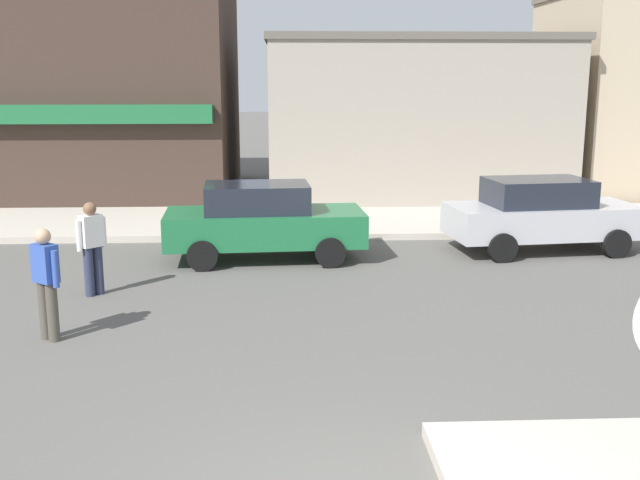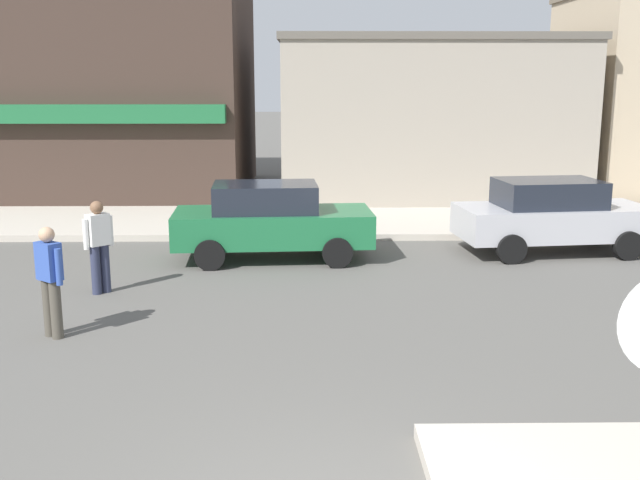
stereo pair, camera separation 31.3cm
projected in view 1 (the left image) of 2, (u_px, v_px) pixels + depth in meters
kerb_far at (311, 222)px, 19.01m from camera, size 80.00×4.00×0.15m
parked_car_nearest at (263, 220)px, 15.21m from camera, size 4.10×2.07×1.56m
parked_car_second at (541, 214)px, 15.95m from camera, size 4.17×2.22×1.56m
pedestrian_crossing_near at (46, 281)px, 10.44m from camera, size 0.49×0.41×1.61m
pedestrian_crossing_far at (92, 246)px, 12.64m from camera, size 0.46×0.45×1.61m
building_corner_shop at (90, 58)px, 23.64m from camera, size 9.14×8.42×8.52m
building_storefront_left_near at (407, 117)px, 23.83m from camera, size 8.85×7.45×4.85m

